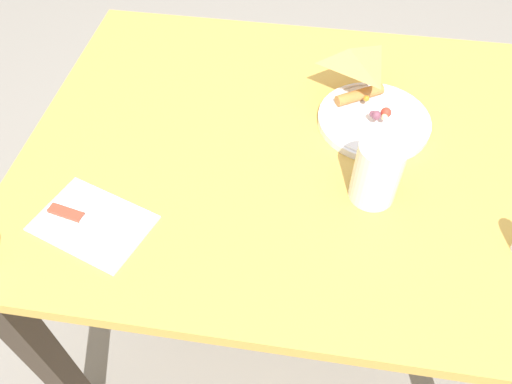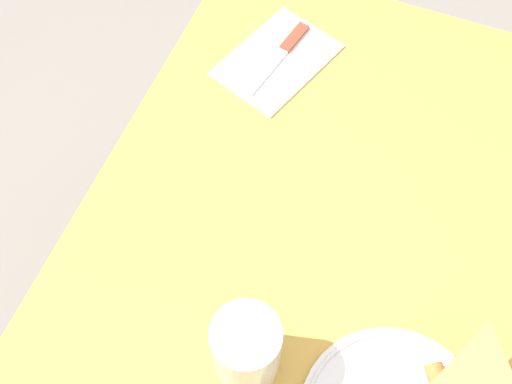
% 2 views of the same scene
% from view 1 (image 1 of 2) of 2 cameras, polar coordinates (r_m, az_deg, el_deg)
% --- Properties ---
extents(ground_plane, '(6.00, 6.00, 0.00)m').
position_cam_1_polar(ground_plane, '(1.66, 2.80, -13.43)').
color(ground_plane, gray).
extents(dining_table, '(1.09, 0.86, 0.76)m').
position_cam_1_polar(dining_table, '(1.11, 4.09, 1.51)').
color(dining_table, gold).
rests_on(dining_table, ground_plane).
extents(plate_pizza, '(0.24, 0.24, 0.05)m').
position_cam_1_polar(plate_pizza, '(1.09, 13.30, 8.29)').
color(plate_pizza, white).
rests_on(plate_pizza, dining_table).
extents(milk_glass, '(0.09, 0.09, 0.13)m').
position_cam_1_polar(milk_glass, '(0.92, 13.61, 2.00)').
color(milk_glass, white).
rests_on(milk_glass, dining_table).
extents(napkin_folded, '(0.23, 0.19, 0.00)m').
position_cam_1_polar(napkin_folded, '(0.94, -18.13, -3.41)').
color(napkin_folded, white).
rests_on(napkin_folded, dining_table).
extents(butter_knife, '(0.18, 0.06, 0.01)m').
position_cam_1_polar(butter_knife, '(0.94, -18.63, -3.08)').
color(butter_knife, '#99422D').
rests_on(butter_knife, napkin_folded).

